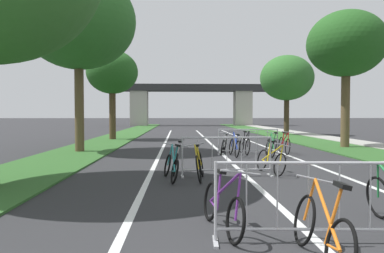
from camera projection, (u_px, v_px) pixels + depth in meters
The scene contains 25 objects.
grass_verge_left at pixel (120, 137), 26.57m from camera, with size 2.78×61.44×0.05m, color #2D5B26.
grass_verge_right at pixel (286, 136), 27.00m from camera, with size 2.78×61.44×0.05m, color #2D5B26.
sidewalk_path_right at pixel (316, 136), 27.09m from camera, with size 1.78×61.44×0.08m, color #9E9B93.
lane_stripe_center at pixel (213, 145), 19.43m from camera, with size 0.14×35.54×0.01m, color silver.
lane_stripe_right_lane at pixel (261, 145), 19.53m from camera, with size 0.14×35.54×0.01m, color silver.
lane_stripe_left_lane at pixel (164, 145), 19.34m from camera, with size 0.14×35.54×0.01m, color silver.
overpass_bridge at pixel (191, 98), 52.26m from camera, with size 23.26×2.82×5.83m.
tree_left_pine_near at pixel (78, 21), 15.72m from camera, with size 4.87×4.87×7.71m.
tree_left_maple_mid at pixel (112, 73), 23.46m from camera, with size 3.26×3.26×5.72m.
tree_right_oak_mid at pixel (346, 45), 17.82m from camera, with size 3.74×3.74×6.64m.
tree_right_cypress_far at pixel (287, 78), 28.55m from camera, with size 4.11×4.11×6.20m.
crowd_barrier_nearest at pixel (308, 203), 4.69m from camera, with size 2.43×0.55×1.05m.
crowd_barrier_second at pixel (227, 157), 9.73m from camera, with size 2.43×0.56×1.05m.
crowd_barrier_third at pixel (248, 142), 14.85m from camera, with size 2.43×0.56×1.05m.
bicycle_yellow_1 at pixel (271, 161), 10.21m from camera, with size 0.69×1.69×0.91m.
bicycle_teal_2 at pixel (171, 166), 9.17m from camera, with size 0.52×1.66×0.92m.
bicycle_blue_3 at pixel (234, 147), 14.39m from camera, with size 0.43×1.75×0.97m.
bicycle_white_4 at pixel (224, 145), 15.33m from camera, with size 0.51×1.59×0.91m.
bicycle_red_5 at pixel (284, 145), 15.31m from camera, with size 0.43×1.74×0.95m.
bicycle_purple_6 at pixel (222, 206), 5.18m from camera, with size 0.69×1.68×0.96m.
bicycle_orange_7 at pixel (321, 230), 4.09m from camera, with size 0.47×1.70×0.94m.
bicycle_silver_8 at pixel (177, 160), 10.28m from camera, with size 0.54×1.63×0.90m.
bicycle_black_9 at pixel (245, 145), 15.22m from camera, with size 0.54×1.63×1.02m.
bicycle_green_10 at pixel (271, 147), 14.33m from camera, with size 0.54×1.76×0.97m.
bicycle_yellow_11 at pixel (200, 165), 9.19m from camera, with size 0.56×1.64×0.98m.
Camera 1 is at (-1.79, -1.56, 1.65)m, focal length 34.52 mm.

